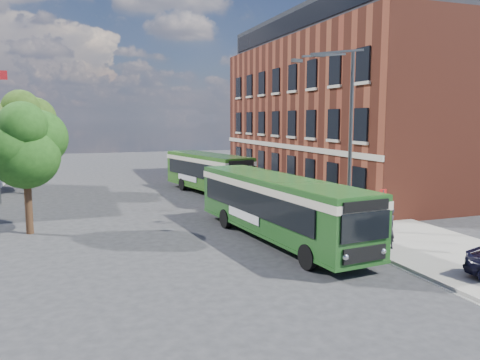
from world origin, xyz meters
name	(u,v)px	position (x,y,z in m)	size (l,w,h in m)	color
ground	(238,232)	(0.00, 0.00, 0.00)	(120.00, 120.00, 0.00)	#28272A
pavement	(292,198)	(7.00, 8.00, 0.07)	(6.00, 48.00, 0.15)	gray
kerb_line	(253,201)	(3.95, 8.00, 0.01)	(0.12, 48.00, 0.01)	beige
brick_office	(348,104)	(14.00, 12.00, 6.97)	(12.10, 26.00, 14.20)	maroon
street_lamp	(344,138)	(4.84, -2.00, 4.79)	(2.96, 2.38, 9.00)	#3B3F41
bus_stop_sign	(382,211)	(5.60, -4.20, 1.51)	(0.35, 0.08, 2.52)	#3B3F41
bus_front	(277,202)	(1.22, -2.09, 1.83)	(3.86, 12.64, 3.02)	#1F4F1C
bus_rear	(208,169)	(2.09, 12.92, 1.83)	(4.60, 10.20, 3.02)	#2A6119
pedestrian_a	(389,228)	(4.90, -5.60, 1.07)	(0.67, 0.44, 1.84)	black
pedestrian_b	(350,211)	(5.60, -1.59, 0.99)	(0.82, 0.64, 1.69)	black
tree_left	(26,145)	(-9.89, 3.21, 4.45)	(3.89, 3.70, 6.57)	#3A2215
tree_right	(23,124)	(-11.16, 17.12, 5.34)	(4.66, 4.43, 7.87)	#3A2215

